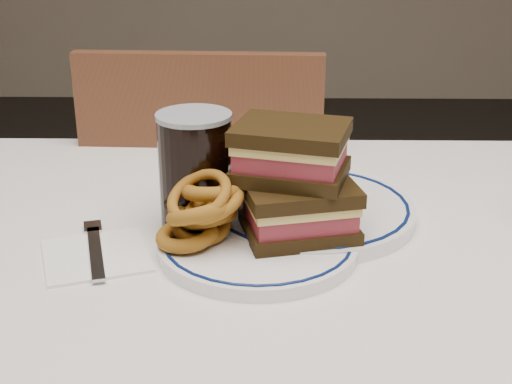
{
  "coord_description": "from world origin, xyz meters",
  "views": [
    {
      "loc": [
        0.02,
        -0.77,
        1.15
      ],
      "look_at": [
        0.0,
        -0.0,
        0.83
      ],
      "focal_mm": 50.0,
      "sensor_mm": 36.0,
      "label": 1
    }
  ],
  "objects_px": {
    "chair_far": "(212,246)",
    "far_plate": "(309,210)",
    "reuben_sandwich": "(295,181)",
    "beer_mug": "(198,172)",
    "main_plate": "(258,244)"
  },
  "relations": [
    {
      "from": "chair_far",
      "to": "far_plate",
      "type": "relative_size",
      "value": 3.25
    },
    {
      "from": "chair_far",
      "to": "reuben_sandwich",
      "type": "bearing_deg",
      "value": -73.47
    },
    {
      "from": "reuben_sandwich",
      "to": "beer_mug",
      "type": "xyz_separation_m",
      "value": [
        -0.12,
        0.04,
        -0.0
      ]
    },
    {
      "from": "reuben_sandwich",
      "to": "beer_mug",
      "type": "distance_m",
      "value": 0.13
    },
    {
      "from": "beer_mug",
      "to": "far_plate",
      "type": "distance_m",
      "value": 0.16
    },
    {
      "from": "reuben_sandwich",
      "to": "far_plate",
      "type": "xyz_separation_m",
      "value": [
        0.02,
        0.08,
        -0.07
      ]
    },
    {
      "from": "far_plate",
      "to": "reuben_sandwich",
      "type": "bearing_deg",
      "value": -106.73
    },
    {
      "from": "reuben_sandwich",
      "to": "main_plate",
      "type": "bearing_deg",
      "value": -153.15
    },
    {
      "from": "beer_mug",
      "to": "far_plate",
      "type": "xyz_separation_m",
      "value": [
        0.14,
        0.04,
        -0.07
      ]
    },
    {
      "from": "main_plate",
      "to": "reuben_sandwich",
      "type": "bearing_deg",
      "value": 26.85
    },
    {
      "from": "beer_mug",
      "to": "chair_far",
      "type": "bearing_deg",
      "value": 93.13
    },
    {
      "from": "chair_far",
      "to": "beer_mug",
      "type": "relative_size",
      "value": 5.84
    },
    {
      "from": "reuben_sandwich",
      "to": "far_plate",
      "type": "distance_m",
      "value": 0.11
    },
    {
      "from": "chair_far",
      "to": "main_plate",
      "type": "relative_size",
      "value": 3.74
    },
    {
      "from": "reuben_sandwich",
      "to": "far_plate",
      "type": "bearing_deg",
      "value": 73.27
    }
  ]
}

